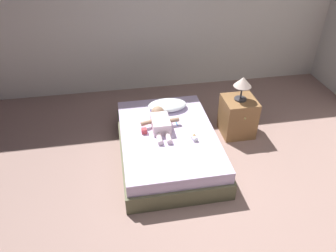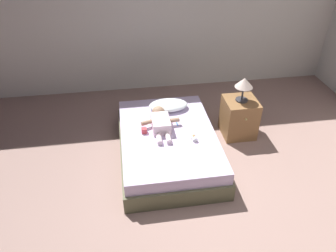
% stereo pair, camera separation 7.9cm
% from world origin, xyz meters
% --- Properties ---
extents(ground_plane, '(8.00, 8.00, 0.00)m').
position_xyz_m(ground_plane, '(0.00, 0.00, 0.00)').
color(ground_plane, gray).
extents(wall_behind_bed, '(8.00, 0.12, 2.72)m').
position_xyz_m(wall_behind_bed, '(0.00, 3.00, 1.36)').
color(wall_behind_bed, silver).
rests_on(wall_behind_bed, ground_plane).
extents(bed, '(1.21, 1.75, 0.38)m').
position_xyz_m(bed, '(-0.17, 1.04, 0.18)').
color(bed, '#5C5D41').
rests_on(bed, ground_plane).
extents(pillow, '(0.53, 0.32, 0.11)m').
position_xyz_m(pillow, '(-0.08, 1.60, 0.43)').
color(pillow, white).
rests_on(pillow, bed).
extents(baby, '(0.49, 0.66, 0.17)m').
position_xyz_m(baby, '(-0.25, 1.19, 0.45)').
color(baby, silver).
rests_on(baby, bed).
extents(toothbrush, '(0.02, 0.14, 0.02)m').
position_xyz_m(toothbrush, '(-0.03, 1.24, 0.38)').
color(toothbrush, '#3D92ED').
rests_on(toothbrush, bed).
extents(nightstand, '(0.43, 0.46, 0.54)m').
position_xyz_m(nightstand, '(0.87, 1.39, 0.27)').
color(nightstand, olive).
rests_on(nightstand, ground_plane).
extents(lamp, '(0.23, 0.23, 0.33)m').
position_xyz_m(lamp, '(0.87, 1.39, 0.79)').
color(lamp, '#333338').
rests_on(lamp, nightstand).
extents(toy_block, '(0.07, 0.07, 0.06)m').
position_xyz_m(toy_block, '(-0.46, 1.09, 0.41)').
color(toy_block, '#CD4148').
rests_on(toy_block, bed).
extents(baby_bottle, '(0.08, 0.12, 0.08)m').
position_xyz_m(baby_bottle, '(0.11, 0.86, 0.41)').
color(baby_bottle, white).
rests_on(baby_bottle, bed).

